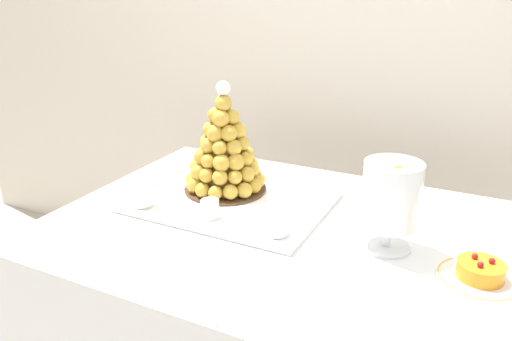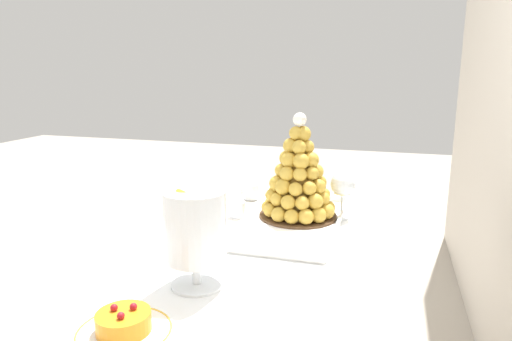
{
  "view_description": "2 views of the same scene",
  "coord_description": "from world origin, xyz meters",
  "px_view_note": "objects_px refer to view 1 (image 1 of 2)",
  "views": [
    {
      "loc": [
        0.47,
        -1.13,
        1.38
      ],
      "look_at": [
        -0.08,
        -0.02,
        0.92
      ],
      "focal_mm": 35.2,
      "sensor_mm": 36.0,
      "label": 1
    },
    {
      "loc": [
        1.15,
        0.4,
        1.25
      ],
      "look_at": [
        -0.13,
        0.02,
        0.95
      ],
      "focal_mm": 32.0,
      "sensor_mm": 36.0,
      "label": 2
    }
  ],
  "objects_px": {
    "dessert_cup_mid_left": "(210,209)",
    "fruit_tart_plate": "(480,274)",
    "dessert_cup_centre": "(278,224)",
    "dessert_cup_left": "(142,197)",
    "creme_brulee_ramekin": "(189,181)",
    "serving_tray": "(231,202)",
    "wine_glass": "(231,145)",
    "croquembouche": "(225,150)",
    "macaron_goblet": "(391,196)"
  },
  "relations": [
    {
      "from": "dessert_cup_mid_left",
      "to": "fruit_tart_plate",
      "type": "bearing_deg",
      "value": 0.96
    },
    {
      "from": "dessert_cup_mid_left",
      "to": "dessert_cup_centre",
      "type": "distance_m",
      "value": 0.21
    },
    {
      "from": "dessert_cup_left",
      "to": "dessert_cup_mid_left",
      "type": "distance_m",
      "value": 0.22
    },
    {
      "from": "creme_brulee_ramekin",
      "to": "serving_tray",
      "type": "bearing_deg",
      "value": -15.55
    },
    {
      "from": "dessert_cup_left",
      "to": "creme_brulee_ramekin",
      "type": "xyz_separation_m",
      "value": [
        0.03,
        0.19,
        -0.01
      ]
    },
    {
      "from": "creme_brulee_ramekin",
      "to": "wine_glass",
      "type": "height_order",
      "value": "wine_glass"
    },
    {
      "from": "dessert_cup_left",
      "to": "dessert_cup_mid_left",
      "type": "xyz_separation_m",
      "value": [
        0.22,
        0.02,
        -0.0
      ]
    },
    {
      "from": "creme_brulee_ramekin",
      "to": "croquembouche",
      "type": "bearing_deg",
      "value": 7.37
    },
    {
      "from": "dessert_cup_left",
      "to": "dessert_cup_centre",
      "type": "distance_m",
      "value": 0.43
    },
    {
      "from": "dessert_cup_mid_left",
      "to": "wine_glass",
      "type": "height_order",
      "value": "wine_glass"
    },
    {
      "from": "dessert_cup_centre",
      "to": "macaron_goblet",
      "type": "xyz_separation_m",
      "value": [
        0.26,
        0.06,
        0.1
      ]
    },
    {
      "from": "croquembouche",
      "to": "dessert_cup_mid_left",
      "type": "height_order",
      "value": "croquembouche"
    },
    {
      "from": "dessert_cup_left",
      "to": "creme_brulee_ramekin",
      "type": "distance_m",
      "value": 0.19
    },
    {
      "from": "dessert_cup_centre",
      "to": "creme_brulee_ramekin",
      "type": "height_order",
      "value": "dessert_cup_centre"
    },
    {
      "from": "dessert_cup_left",
      "to": "croquembouche",
      "type": "bearing_deg",
      "value": 52.7
    },
    {
      "from": "macaron_goblet",
      "to": "fruit_tart_plate",
      "type": "height_order",
      "value": "macaron_goblet"
    },
    {
      "from": "croquembouche",
      "to": "fruit_tart_plate",
      "type": "distance_m",
      "value": 0.78
    },
    {
      "from": "dessert_cup_mid_left",
      "to": "serving_tray",
      "type": "bearing_deg",
      "value": 91.29
    },
    {
      "from": "croquembouche",
      "to": "macaron_goblet",
      "type": "xyz_separation_m",
      "value": [
        0.53,
        -0.13,
        0.0
      ]
    },
    {
      "from": "serving_tray",
      "to": "macaron_goblet",
      "type": "height_order",
      "value": "macaron_goblet"
    },
    {
      "from": "dessert_cup_left",
      "to": "macaron_goblet",
      "type": "xyz_separation_m",
      "value": [
        0.69,
        0.08,
        0.11
      ]
    },
    {
      "from": "macaron_goblet",
      "to": "dessert_cup_mid_left",
      "type": "bearing_deg",
      "value": -172.79
    },
    {
      "from": "creme_brulee_ramekin",
      "to": "macaron_goblet",
      "type": "bearing_deg",
      "value": -9.78
    },
    {
      "from": "croquembouche",
      "to": "dessert_cup_centre",
      "type": "bearing_deg",
      "value": -35.73
    },
    {
      "from": "croquembouche",
      "to": "wine_glass",
      "type": "xyz_separation_m",
      "value": [
        -0.05,
        0.14,
        -0.03
      ]
    },
    {
      "from": "macaron_goblet",
      "to": "fruit_tart_plate",
      "type": "relative_size",
      "value": 1.28
    },
    {
      "from": "wine_glass",
      "to": "croquembouche",
      "type": "bearing_deg",
      "value": -68.32
    },
    {
      "from": "dessert_cup_centre",
      "to": "macaron_goblet",
      "type": "relative_size",
      "value": 0.27
    },
    {
      "from": "serving_tray",
      "to": "dessert_cup_centre",
      "type": "height_order",
      "value": "dessert_cup_centre"
    },
    {
      "from": "serving_tray",
      "to": "dessert_cup_mid_left",
      "type": "distance_m",
      "value": 0.12
    },
    {
      "from": "croquembouche",
      "to": "serving_tray",
      "type": "bearing_deg",
      "value": -49.61
    },
    {
      "from": "creme_brulee_ramekin",
      "to": "dessert_cup_mid_left",
      "type": "bearing_deg",
      "value": -43.02
    },
    {
      "from": "dessert_cup_left",
      "to": "dessert_cup_mid_left",
      "type": "height_order",
      "value": "dessert_cup_left"
    },
    {
      "from": "creme_brulee_ramekin",
      "to": "dessert_cup_left",
      "type": "bearing_deg",
      "value": -99.72
    },
    {
      "from": "dessert_cup_left",
      "to": "dessert_cup_mid_left",
      "type": "relative_size",
      "value": 1.12
    },
    {
      "from": "dessert_cup_mid_left",
      "to": "macaron_goblet",
      "type": "bearing_deg",
      "value": 7.21
    },
    {
      "from": "serving_tray",
      "to": "dessert_cup_centre",
      "type": "distance_m",
      "value": 0.25
    },
    {
      "from": "croquembouche",
      "to": "fruit_tart_plate",
      "type": "relative_size",
      "value": 1.87
    },
    {
      "from": "fruit_tart_plate",
      "to": "serving_tray",
      "type": "bearing_deg",
      "value": 170.93
    },
    {
      "from": "wine_glass",
      "to": "dessert_cup_centre",
      "type": "bearing_deg",
      "value": -45.63
    },
    {
      "from": "croquembouche",
      "to": "fruit_tart_plate",
      "type": "height_order",
      "value": "croquembouche"
    },
    {
      "from": "dessert_cup_mid_left",
      "to": "wine_glass",
      "type": "bearing_deg",
      "value": 109.3
    },
    {
      "from": "serving_tray",
      "to": "wine_glass",
      "type": "height_order",
      "value": "wine_glass"
    },
    {
      "from": "serving_tray",
      "to": "fruit_tart_plate",
      "type": "height_order",
      "value": "fruit_tart_plate"
    },
    {
      "from": "creme_brulee_ramekin",
      "to": "dessert_cup_centre",
      "type": "bearing_deg",
      "value": -24.18
    },
    {
      "from": "creme_brulee_ramekin",
      "to": "fruit_tart_plate",
      "type": "xyz_separation_m",
      "value": [
        0.87,
        -0.16,
        -0.0
      ]
    },
    {
      "from": "dessert_cup_mid_left",
      "to": "creme_brulee_ramekin",
      "type": "xyz_separation_m",
      "value": [
        -0.19,
        0.17,
        -0.01
      ]
    },
    {
      "from": "dessert_cup_centre",
      "to": "wine_glass",
      "type": "distance_m",
      "value": 0.47
    },
    {
      "from": "dessert_cup_left",
      "to": "fruit_tart_plate",
      "type": "distance_m",
      "value": 0.91
    },
    {
      "from": "dessert_cup_centre",
      "to": "wine_glass",
      "type": "xyz_separation_m",
      "value": [
        -0.32,
        0.33,
        0.07
      ]
    }
  ]
}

